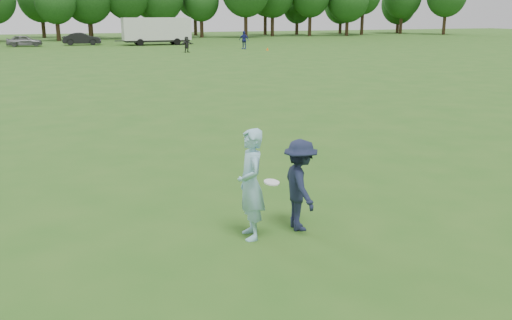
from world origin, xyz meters
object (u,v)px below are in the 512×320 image
object	(u,v)px
defender	(300,185)
car_f	(82,39)
player_far_b	(244,40)
player_far_d	(187,45)
car_e	(24,41)
field_cone	(267,49)
cargo_trailer	(156,30)
thrower	(251,184)

from	to	relation	value
defender	car_f	bearing A→B (deg)	6.59
player_far_b	player_far_d	distance (m)	7.60
car_e	field_cone	size ratio (longest dim) A/B	12.93
defender	player_far_d	size ratio (longest dim) A/B	1.08
player_far_b	cargo_trailer	xyz separation A→B (m)	(-7.31, 10.92, 0.83)
player_far_b	field_cone	xyz separation A→B (m)	(1.58, -2.84, -0.80)
car_f	cargo_trailer	xyz separation A→B (m)	(8.49, -2.79, 1.05)
thrower	player_far_d	distance (m)	45.67
player_far_d	cargo_trailer	bearing A→B (deg)	64.24
car_e	player_far_b	bearing A→B (deg)	-116.96
defender	player_far_d	bearing A→B (deg)	-4.57
car_e	field_cone	world-z (taller)	car_e
player_far_b	car_e	xyz separation A→B (m)	(-22.20, 12.96, -0.29)
thrower	car_f	world-z (taller)	thrower
player_far_d	defender	bearing A→B (deg)	-128.16
car_e	car_f	bearing A→B (deg)	-79.92
player_far_b	car_e	bearing A→B (deg)	-167.82
defender	car_f	xyz separation A→B (m)	(-0.10, 61.27, -0.11)
car_e	defender	bearing A→B (deg)	-170.56
thrower	car_f	bearing A→B (deg)	-175.35
thrower	defender	bearing A→B (deg)	98.55
player_far_d	car_e	world-z (taller)	player_far_d
player_far_b	cargo_trailer	world-z (taller)	cargo_trailer
field_cone	car_f	bearing A→B (deg)	136.40
thrower	cargo_trailer	size ratio (longest dim) A/B	0.22
thrower	defender	world-z (taller)	thrower
player_far_b	player_far_d	size ratio (longest dim) A/B	1.22
defender	player_far_b	size ratio (longest dim) A/B	0.88
player_far_d	car_e	size ratio (longest dim) A/B	0.40
car_e	field_cone	xyz separation A→B (m)	(23.78, -15.80, -0.51)
cargo_trailer	thrower	bearing A→B (deg)	-99.08
car_e	player_far_d	bearing A→B (deg)	-133.03
defender	thrower	bearing A→B (deg)	99.59
player_far_d	cargo_trailer	distance (m)	13.94
field_cone	cargo_trailer	xyz separation A→B (m)	(-8.90, 13.76, 1.63)
car_e	thrower	bearing A→B (deg)	-171.47
defender	player_far_d	world-z (taller)	defender
car_e	field_cone	bearing A→B (deg)	-120.29
defender	player_far_b	distance (m)	50.08
thrower	field_cone	distance (m)	48.35
player_far_d	car_f	size ratio (longest dim) A/B	0.35
defender	field_cone	size ratio (longest dim) A/B	5.57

